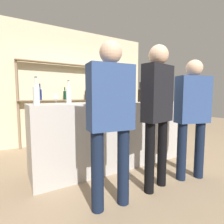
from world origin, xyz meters
TOP-DOWN VIEW (x-y plane):
  - ground_plane at (0.00, 0.00)m, footprint 16.00×16.00m
  - bar_counter at (0.00, 0.00)m, footprint 2.55×0.67m
  - back_wall at (0.00, 1.94)m, footprint 4.15×0.12m
  - back_shelf at (0.00, 1.76)m, footprint 2.64×0.18m
  - counter_bottle_0 at (-1.17, -0.12)m, footprint 0.08×0.08m
  - counter_bottle_1 at (0.82, -0.15)m, footprint 0.07×0.07m
  - counter_bottle_2 at (0.56, -0.03)m, footprint 0.07×0.07m
  - counter_bottle_3 at (-0.69, 0.13)m, footprint 0.08×0.08m
  - counter_bottle_4 at (-0.22, 0.03)m, footprint 0.08×0.08m
  - wine_glass at (-0.88, 0.10)m, footprint 0.08×0.08m
  - ice_bucket at (-0.13, -0.14)m, footprint 0.20×0.20m
  - server_behind_counter at (0.21, 0.90)m, footprint 0.43×0.28m
  - customer_right at (0.69, -1.00)m, footprint 0.49×0.32m
  - customer_center at (0.08, -0.94)m, footprint 0.45×0.26m
  - customer_left at (-0.60, -0.97)m, footprint 0.48×0.25m

SIDE VIEW (x-z plane):
  - ground_plane at x=0.00m, z-range 0.00..0.00m
  - bar_counter at x=0.00m, z-range 0.00..1.06m
  - customer_right at x=0.69m, z-range 0.14..1.79m
  - customer_left at x=-0.60m, z-range 0.15..1.85m
  - customer_center at x=0.08m, z-range 0.17..1.94m
  - server_behind_counter at x=0.21m, z-range 0.19..2.00m
  - wine_glass at x=-0.88m, z-range 1.09..1.23m
  - ice_bucket at x=-0.13m, z-range 1.06..1.29m
  - counter_bottle_1 at x=0.82m, z-range 1.02..1.34m
  - counter_bottle_2 at x=0.56m, z-range 1.01..1.37m
  - counter_bottle_3 at x=-0.69m, z-range 1.02..1.36m
  - counter_bottle_4 at x=-0.22m, z-range 1.02..1.37m
  - counter_bottle_0 at x=-1.17m, z-range 1.02..1.37m
  - back_shelf at x=0.00m, z-range 0.33..2.26m
  - back_wall at x=0.00m, z-range 0.00..2.80m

